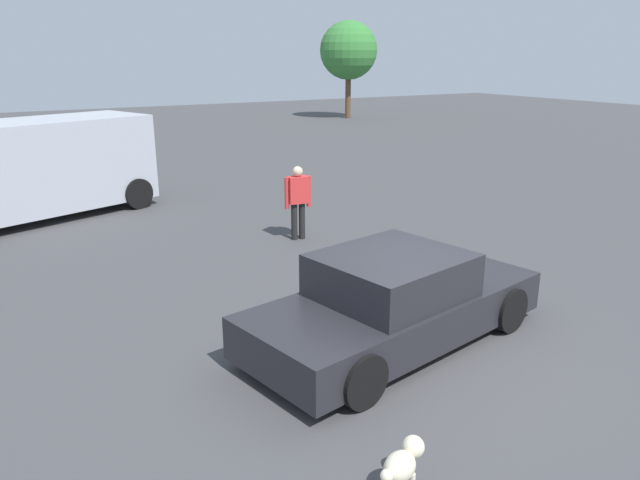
% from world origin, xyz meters
% --- Properties ---
extents(ground_plane, '(80.00, 80.00, 0.00)m').
position_xyz_m(ground_plane, '(0.00, 0.00, 0.00)').
color(ground_plane, '#424244').
extents(sedan_foreground, '(4.54, 2.52, 1.26)m').
position_xyz_m(sedan_foreground, '(-0.01, 0.28, 0.58)').
color(sedan_foreground, '#232328').
rests_on(sedan_foreground, ground_plane).
extents(dog, '(0.58, 0.37, 0.45)m').
position_xyz_m(dog, '(-1.68, -2.10, 0.29)').
color(dog, beige).
rests_on(dog, ground_plane).
extents(van_white, '(5.45, 3.58, 2.28)m').
position_xyz_m(van_white, '(-3.26, 9.69, 1.23)').
color(van_white, '#B2B7C1').
rests_on(van_white, ground_plane).
extents(pedestrian, '(0.57, 0.29, 1.54)m').
position_xyz_m(pedestrian, '(1.12, 5.10, 0.91)').
color(pedestrian, black).
rests_on(pedestrian, ground_plane).
extents(tree_back_left, '(3.37, 3.37, 5.61)m').
position_xyz_m(tree_back_left, '(15.47, 25.60, 3.91)').
color(tree_back_left, brown).
rests_on(tree_back_left, ground_plane).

